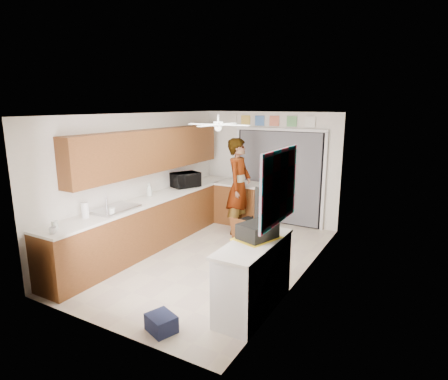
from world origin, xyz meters
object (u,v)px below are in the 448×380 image
at_px(paper_towel_roll, 85,210).
at_px(suitcase, 257,231).
at_px(cardboard_box, 234,292).
at_px(microwave, 186,180).
at_px(man, 239,186).
at_px(dog, 245,225).
at_px(cup, 53,230).
at_px(soap_bottle, 149,190).
at_px(navy_crate, 161,323).

bearing_deg(paper_towel_roll, suitcase, 10.01).
xyz_separation_m(paper_towel_roll, cardboard_box, (2.38, 0.42, -0.95)).
distance_m(microwave, cardboard_box, 3.30).
relative_size(man, dog, 3.98).
distance_m(cup, suitcase, 2.77).
distance_m(cup, man, 3.80).
relative_size(microwave, cup, 5.04).
distance_m(microwave, soap_bottle, 1.03).
bearing_deg(navy_crate, suitcase, 58.08).
xyz_separation_m(navy_crate, man, (-0.83, 3.63, 0.89)).
distance_m(soap_bottle, cardboard_box, 2.84).
xyz_separation_m(paper_towel_roll, suitcase, (2.70, 0.48, -0.02)).
relative_size(paper_towel_roll, cardboard_box, 0.70).
relative_size(cup, man, 0.06).
relative_size(paper_towel_roll, man, 0.12).
bearing_deg(dog, cup, -90.70).
bearing_deg(navy_crate, cup, -178.39).
relative_size(suitcase, man, 0.24).
xyz_separation_m(soap_bottle, navy_crate, (2.02, -2.22, -0.97)).
xyz_separation_m(soap_bottle, man, (1.19, 1.41, -0.08)).
bearing_deg(paper_towel_roll, soap_bottle, 91.35).
relative_size(soap_bottle, cardboard_box, 0.78).
bearing_deg(microwave, cup, -153.82).
xyz_separation_m(microwave, soap_bottle, (-0.12, -1.03, -0.02)).
bearing_deg(cardboard_box, soap_bottle, 155.10).
bearing_deg(cardboard_box, paper_towel_roll, -169.93).
relative_size(cardboard_box, dog, 0.70).
distance_m(microwave, cup, 3.30).
relative_size(navy_crate, man, 0.17).
bearing_deg(cup, man, 75.48).
height_order(navy_crate, dog, dog).
xyz_separation_m(suitcase, man, (-1.55, 2.48, -0.05)).
xyz_separation_m(microwave, navy_crate, (1.90, -3.25, -0.99)).
bearing_deg(dog, navy_crate, -62.93).
xyz_separation_m(cup, paper_towel_roll, (-0.20, 0.72, 0.08)).
xyz_separation_m(microwave, man, (1.08, 0.38, -0.10)).
bearing_deg(suitcase, man, 140.10).
xyz_separation_m(suitcase, cardboard_box, (-0.32, -0.05, -0.93)).
height_order(soap_bottle, navy_crate, soap_bottle).
xyz_separation_m(microwave, cardboard_box, (2.30, -2.15, -0.99)).
xyz_separation_m(soap_bottle, cup, (0.24, -2.27, -0.09)).
relative_size(paper_towel_roll, dog, 0.48).
bearing_deg(man, soap_bottle, 133.76).
bearing_deg(cardboard_box, man, 115.83).
relative_size(suitcase, navy_crate, 1.41).
height_order(soap_bottle, dog, soap_bottle).
xyz_separation_m(microwave, paper_towel_roll, (-0.08, -2.57, -0.03)).
distance_m(soap_bottle, paper_towel_roll, 1.55).
height_order(paper_towel_roll, cardboard_box, paper_towel_roll).
xyz_separation_m(cup, dog, (1.14, 3.61, -0.79)).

